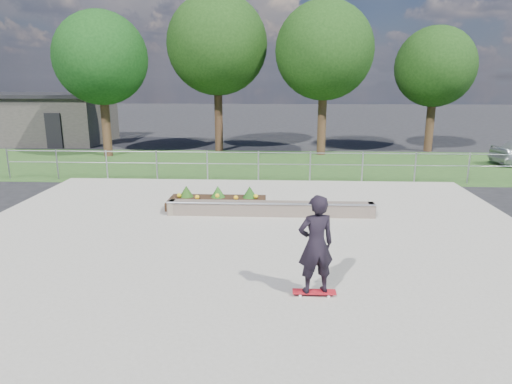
{
  "coord_description": "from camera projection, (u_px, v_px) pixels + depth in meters",
  "views": [
    {
      "loc": [
        0.76,
        -9.88,
        3.99
      ],
      "look_at": [
        0.2,
        1.5,
        1.1
      ],
      "focal_mm": 32.0,
      "sensor_mm": 36.0,
      "label": 1
    }
  ],
  "objects": [
    {
      "name": "planter_bed",
      "position": [
        217.0,
        201.0,
        14.17
      ],
      "size": [
        3.0,
        1.2,
        0.61
      ],
      "color": "black",
      "rests_on": "concrete_slab"
    },
    {
      "name": "tree_far_right",
      "position": [
        435.0,
        67.0,
        24.06
      ],
      "size": [
        4.2,
        4.2,
        6.6
      ],
      "color": "#332014",
      "rests_on": "ground"
    },
    {
      "name": "building",
      "position": [
        41.0,
        118.0,
        28.31
      ],
      "size": [
        8.4,
        5.4,
        3.0
      ],
      "color": "#32302C",
      "rests_on": "ground"
    },
    {
      "name": "fence",
      "position": [
        258.0,
        162.0,
        17.66
      ],
      "size": [
        20.06,
        0.06,
        1.2
      ],
      "color": "gray",
      "rests_on": "ground"
    },
    {
      "name": "concrete_slab",
      "position": [
        244.0,
        252.0,
        10.58
      ],
      "size": [
        15.0,
        15.0,
        0.06
      ],
      "primitive_type": "cube",
      "color": "gray",
      "rests_on": "ground"
    },
    {
      "name": "tree_mid_right",
      "position": [
        324.0,
        51.0,
        22.71
      ],
      "size": [
        4.9,
        4.9,
        7.7
      ],
      "color": "#362215",
      "rests_on": "ground"
    },
    {
      "name": "tree_mid_left",
      "position": [
        217.0,
        45.0,
        23.85
      ],
      "size": [
        5.25,
        5.25,
        8.25
      ],
      "color": "black",
      "rests_on": "ground"
    },
    {
      "name": "tree_far_left",
      "position": [
        101.0,
        58.0,
        22.36
      ],
      "size": [
        4.55,
        4.55,
        7.15
      ],
      "color": "#372316",
      "rests_on": "ground"
    },
    {
      "name": "skateboarder",
      "position": [
        316.0,
        245.0,
        8.19
      ],
      "size": [
        0.8,
        0.6,
        1.92
      ],
      "color": "white",
      "rests_on": "concrete_slab"
    },
    {
      "name": "grass_verge",
      "position": [
        262.0,
        165.0,
        21.23
      ],
      "size": [
        30.0,
        8.0,
        0.02
      ],
      "primitive_type": "cube",
      "color": "#26471C",
      "rests_on": "ground"
    },
    {
      "name": "grind_ledge",
      "position": [
        270.0,
        209.0,
        13.26
      ],
      "size": [
        6.0,
        0.44,
        0.43
      ],
      "color": "brown",
      "rests_on": "concrete_slab"
    },
    {
      "name": "ground",
      "position": [
        244.0,
        254.0,
        10.59
      ],
      "size": [
        120.0,
        120.0,
        0.0
      ],
      "primitive_type": "plane",
      "color": "black",
      "rests_on": "ground"
    }
  ]
}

